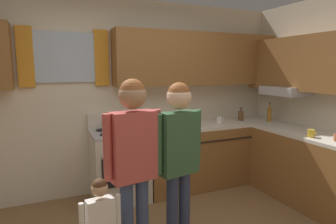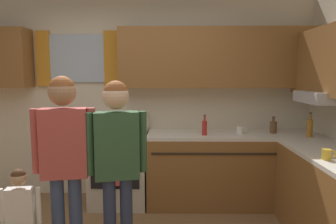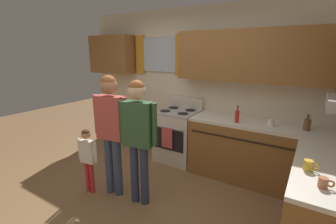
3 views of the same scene
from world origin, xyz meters
name	(u,v)px [view 1 (image 1 of 3)]	position (x,y,z in m)	size (l,w,h in m)	color
back_wall_unit	(131,81)	(0.09, 1.82, 1.51)	(4.60, 0.42, 2.60)	beige
kitchen_counter_run	(247,158)	(1.54, 1.13, 0.45)	(2.11, 2.03, 0.90)	brown
stove_oven	(119,164)	(-0.17, 1.54, 0.47)	(0.68, 0.67, 1.10)	beige
bottle_squat_brown	(241,115)	(1.74, 1.56, 0.98)	(0.08, 0.08, 0.21)	brown
bottle_sauce_red	(196,120)	(0.87, 1.41, 0.99)	(0.06, 0.06, 0.25)	red
bottle_oil_amber	(269,114)	(2.08, 1.32, 1.01)	(0.06, 0.06, 0.29)	#B27223
mug_mustard_yellow	(311,133)	(1.81, 0.35, 0.95)	(0.12, 0.08, 0.09)	gold
mug_ceramic_white	(220,120)	(1.32, 1.50, 0.95)	(0.13, 0.08, 0.09)	white
adult_holding_child	(134,153)	(-0.38, 0.19, 1.01)	(0.50, 0.22, 1.61)	#38476B
adult_in_plaid	(179,149)	(0.04, 0.22, 0.99)	(0.48, 0.22, 1.57)	#2D3856
small_child	(101,223)	(-0.68, 0.03, 0.57)	(0.31, 0.12, 0.91)	red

